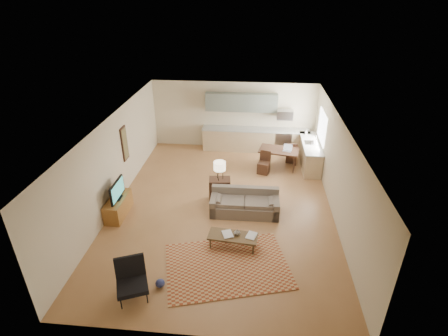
# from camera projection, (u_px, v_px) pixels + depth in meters

# --- Properties ---
(room) EXTENTS (9.00, 9.00, 9.00)m
(room) POSITION_uv_depth(u_px,v_px,m) (223.00, 167.00, 10.06)
(room) COLOR #99673D
(room) RESTS_ON ground
(kitchen_counter_back) EXTENTS (4.26, 0.64, 0.92)m
(kitchen_counter_back) POSITION_uv_depth(u_px,v_px,m) (255.00, 140.00, 14.08)
(kitchen_counter_back) COLOR tan
(kitchen_counter_back) RESTS_ON ground
(kitchen_counter_right) EXTENTS (0.64, 2.26, 0.92)m
(kitchen_counter_right) POSITION_uv_depth(u_px,v_px,m) (310.00, 154.00, 12.87)
(kitchen_counter_right) COLOR tan
(kitchen_counter_right) RESTS_ON ground
(kitchen_range) EXTENTS (0.62, 0.62, 0.90)m
(kitchen_range) POSITION_uv_depth(u_px,v_px,m) (283.00, 141.00, 13.99)
(kitchen_range) COLOR #A5A8AD
(kitchen_range) RESTS_ON ground
(kitchen_microwave) EXTENTS (0.62, 0.40, 0.35)m
(kitchen_microwave) POSITION_uv_depth(u_px,v_px,m) (285.00, 115.00, 13.50)
(kitchen_microwave) COLOR #A5A8AD
(kitchen_microwave) RESTS_ON room
(upper_cabinets) EXTENTS (2.80, 0.34, 0.70)m
(upper_cabinets) POSITION_uv_depth(u_px,v_px,m) (241.00, 102.00, 13.57)
(upper_cabinets) COLOR slate
(upper_cabinets) RESTS_ON room
(window_right) EXTENTS (0.02, 1.40, 1.05)m
(window_right) POSITION_uv_depth(u_px,v_px,m) (322.00, 127.00, 12.34)
(window_right) COLOR white
(window_right) RESTS_ON room
(wall_art_left) EXTENTS (0.06, 0.42, 1.10)m
(wall_art_left) POSITION_uv_depth(u_px,v_px,m) (125.00, 144.00, 11.02)
(wall_art_left) COLOR olive
(wall_art_left) RESTS_ON room
(triptych) EXTENTS (1.70, 0.04, 0.50)m
(triptych) POSITION_uv_depth(u_px,v_px,m) (231.00, 106.00, 13.82)
(triptych) COLOR #F2E6B8
(triptych) RESTS_ON room
(rug) EXTENTS (3.30, 2.68, 0.02)m
(rug) POSITION_uv_depth(u_px,v_px,m) (227.00, 266.00, 8.38)
(rug) COLOR brown
(rug) RESTS_ON floor
(sofa) EXTENTS (2.08, 0.92, 0.72)m
(sofa) POSITION_uv_depth(u_px,v_px,m) (245.00, 203.00, 10.18)
(sofa) COLOR #665A4E
(sofa) RESTS_ON floor
(coffee_table) EXTENTS (1.30, 0.63, 0.38)m
(coffee_table) POSITION_uv_depth(u_px,v_px,m) (233.00, 241.00, 8.91)
(coffee_table) COLOR #46321A
(coffee_table) RESTS_ON floor
(book_a) EXTENTS (0.46, 0.49, 0.03)m
(book_a) POSITION_uv_depth(u_px,v_px,m) (223.00, 235.00, 8.82)
(book_a) COLOR maroon
(book_a) RESTS_ON coffee_table
(book_b) EXTENTS (0.43, 0.46, 0.02)m
(book_b) POSITION_uv_depth(u_px,v_px,m) (247.00, 234.00, 8.84)
(book_b) COLOR navy
(book_b) RESTS_ON coffee_table
(vase) EXTENTS (0.23, 0.23, 0.17)m
(vase) POSITION_uv_depth(u_px,v_px,m) (237.00, 232.00, 8.81)
(vase) COLOR black
(vase) RESTS_ON coffee_table
(armchair) EXTENTS (0.97, 0.97, 0.85)m
(armchair) POSITION_uv_depth(u_px,v_px,m) (132.00, 282.00, 7.37)
(armchair) COLOR black
(armchair) RESTS_ON floor
(tv_credenza) EXTENTS (0.46, 1.20, 0.55)m
(tv_credenza) POSITION_uv_depth(u_px,v_px,m) (118.00, 206.00, 10.16)
(tv_credenza) COLOR brown
(tv_credenza) RESTS_ON floor
(tv) EXTENTS (0.09, 0.92, 0.55)m
(tv) POSITION_uv_depth(u_px,v_px,m) (117.00, 190.00, 9.90)
(tv) COLOR black
(tv) RESTS_ON tv_credenza
(console_table) EXTENTS (0.69, 0.49, 0.75)m
(console_table) POSITION_uv_depth(u_px,v_px,m) (220.00, 190.00, 10.80)
(console_table) COLOR #331E14
(console_table) RESTS_ON floor
(table_lamp) EXTENTS (0.37, 0.37, 0.60)m
(table_lamp) POSITION_uv_depth(u_px,v_px,m) (220.00, 170.00, 10.49)
(table_lamp) COLOR beige
(table_lamp) RESTS_ON console_table
(dining_table) EXTENTS (1.53, 1.07, 0.71)m
(dining_table) POSITION_uv_depth(u_px,v_px,m) (278.00, 158.00, 12.80)
(dining_table) COLOR #331E14
(dining_table) RESTS_ON floor
(dining_chair_near) EXTENTS (0.49, 0.50, 0.81)m
(dining_chair_near) POSITION_uv_depth(u_px,v_px,m) (264.00, 163.00, 12.37)
(dining_chair_near) COLOR #331E14
(dining_chair_near) RESTS_ON floor
(dining_chair_far) EXTENTS (0.46, 0.47, 0.82)m
(dining_chair_far) POSITION_uv_depth(u_px,v_px,m) (292.00, 152.00, 13.18)
(dining_chair_far) COLOR #331E14
(dining_chair_far) RESTS_ON floor
(laptop) EXTENTS (0.35, 0.30, 0.22)m
(laptop) POSITION_uv_depth(u_px,v_px,m) (287.00, 148.00, 12.48)
(laptop) COLOR #A5A8AD
(laptop) RESTS_ON dining_table
(soap_bottle) EXTENTS (0.11, 0.11, 0.19)m
(soap_bottle) POSITION_uv_depth(u_px,v_px,m) (306.00, 132.00, 13.32)
(soap_bottle) COLOR #F2E6B8
(soap_bottle) RESTS_ON kitchen_counter_right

